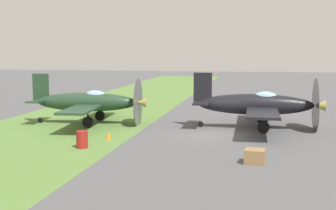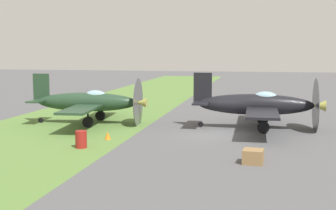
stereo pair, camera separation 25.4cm
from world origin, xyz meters
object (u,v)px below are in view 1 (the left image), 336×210
object	(u,v)px
fuel_drum	(82,140)
supply_crate	(255,156)
airplane_lead	(258,105)
airplane_wingman	(89,102)
runway_marker_cone	(108,136)

from	to	relation	value
fuel_drum	supply_crate	size ratio (longest dim) A/B	1.00
airplane_lead	airplane_wingman	size ratio (longest dim) A/B	1.04
airplane_wingman	runway_marker_cone	distance (m)	6.10
airplane_wingman	runway_marker_cone	bearing A→B (deg)	26.67
airplane_lead	supply_crate	bearing A→B (deg)	-1.11
airplane_lead	runway_marker_cone	size ratio (longest dim) A/B	23.88
runway_marker_cone	supply_crate	bearing A→B (deg)	63.80
airplane_lead	supply_crate	distance (m)	9.46
supply_crate	airplane_wingman	bearing A→B (deg)	-129.02
fuel_drum	runway_marker_cone	distance (m)	2.55
airplane_lead	airplane_wingman	xyz separation A→B (m)	(0.20, -11.40, -0.07)
supply_crate	runway_marker_cone	bearing A→B (deg)	-116.20
airplane_lead	airplane_wingman	bearing A→B (deg)	-89.66
airplane_wingman	fuel_drum	bearing A→B (deg)	13.67
airplane_lead	runway_marker_cone	xyz separation A→B (m)	(5.31, -8.33, -1.36)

